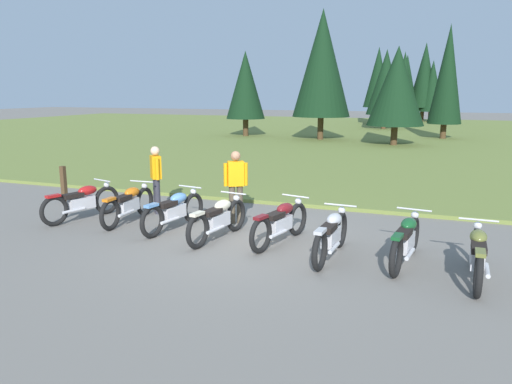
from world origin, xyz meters
The scene contains 14 objects.
ground_plane centered at (0.00, 0.00, 0.00)m, with size 140.00×140.00×0.00m, color slate.
grass_moorland centered at (0.00, 25.23, 0.05)m, with size 80.00×44.00×0.10m, color olive.
forest_treeline centered at (6.00, 31.25, 4.28)m, with size 31.66×26.86×8.83m.
motorcycle_red centered at (-4.24, 0.22, 0.44)m, with size 0.82×2.04×0.88m.
motorcycle_orange centered at (-3.07, 0.41, 0.44)m, with size 0.62×2.10×0.88m.
motorcycle_sky_blue centered at (-1.77, 0.23, 0.44)m, with size 0.62×2.09×0.88m.
motorcycle_cream centered at (-0.57, -0.07, 0.44)m, with size 0.62×2.09×0.88m.
motorcycle_maroon centered at (0.71, 0.10, 0.44)m, with size 0.73×2.07×0.88m.
motorcycle_silver centered at (1.83, -0.40, 0.44)m, with size 0.62×2.10×0.88m.
motorcycle_british_green centered at (3.12, -0.27, 0.44)m, with size 0.62×2.09×0.88m.
motorcycle_olive centered at (4.23, -0.67, 0.44)m, with size 0.62×2.10×0.88m.
rider_in_hivis_vest centered at (-2.93, 1.39, 0.95)m, with size 0.40×0.43×1.67m.
rider_checking_bike centered at (-0.71, 1.20, 0.95)m, with size 0.49×0.37×1.67m.
trail_marker_post centered at (-5.86, 1.45, 0.51)m, with size 0.12×0.12×1.02m, color #47331E.
Camera 1 is at (3.53, -8.80, 2.97)m, focal length 34.17 mm.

